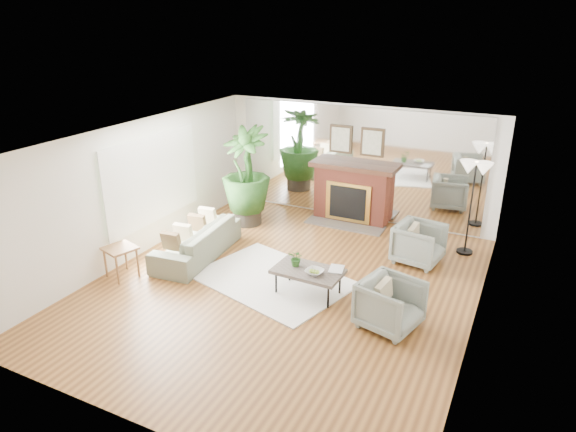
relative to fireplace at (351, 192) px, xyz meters
The scene contains 18 objects.
ground 3.33m from the fireplace, 90.00° to the right, with size 7.00×7.00×0.00m, color brown.
wall_left 4.46m from the fireplace, 132.54° to the right, with size 0.02×7.00×2.50m, color white.
wall_right 4.46m from the fireplace, 47.46° to the right, with size 0.02×7.00×2.50m, color white.
wall_back 0.63m from the fireplace, 90.00° to the left, with size 6.00×0.02×2.50m, color white.
mirror_panel 0.63m from the fireplace, 90.00° to the left, with size 5.40×0.04×2.40m, color silver.
window_panel 4.17m from the fireplace, 135.99° to the right, with size 0.04×2.40×1.50m, color #B2E09E.
fireplace is the anchor object (origin of this frame).
area_rug 3.25m from the fireplace, 94.67° to the right, with size 2.48×1.77×0.03m, color white.
coffee_table 3.37m from the fireplace, 81.97° to the right, with size 1.13×0.68×0.44m.
sofa 3.56m from the fireplace, 123.65° to the right, with size 2.09×0.82×0.61m, color #6B715A.
armchair_back 2.29m from the fireplace, 37.59° to the right, with size 0.79×0.82×0.74m, color gray.
armchair_front 4.14m from the fireplace, 62.51° to the right, with size 0.79×0.81×0.74m, color gray.
side_table 4.96m from the fireplace, 122.29° to the right, with size 0.61×0.61×0.55m.
potted_ficus 2.30m from the fireplace, 149.98° to the right, with size 1.19×1.19×2.12m.
floor_lamp 2.73m from the fireplace, 13.22° to the right, with size 0.58×0.32×1.79m.
tabletop_plant 3.30m from the fireplace, 85.78° to the right, with size 0.25×0.22×0.28m, color #2F5F23.
fruit_bowl 3.47m from the fireplace, 79.81° to the right, with size 0.28×0.28×0.07m, color #92623A.
book 3.26m from the fireplace, 76.37° to the right, with size 0.23×0.31×0.02m, color #92623A.
Camera 1 is at (3.39, -6.76, 4.24)m, focal length 32.00 mm.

